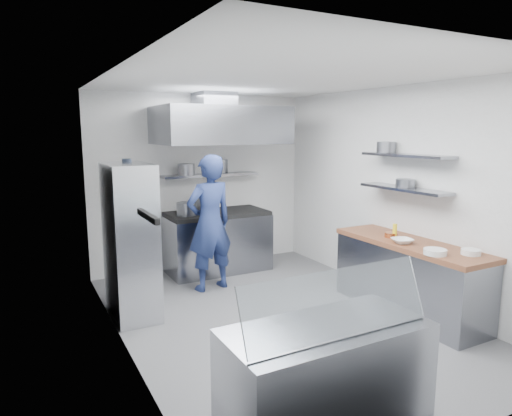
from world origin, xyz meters
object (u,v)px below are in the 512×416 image
display_case (325,382)px  chef (210,223)px  wire_rack (130,241)px  gas_range (218,243)px

display_case → chef: bearing=81.9°
wire_rack → display_case: (0.71, -2.91, -0.50)m
gas_range → wire_rack: (-1.63, -1.19, 0.48)m
chef → wire_rack: size_ratio=1.03×
wire_rack → display_case: size_ratio=1.23×
gas_range → chef: size_ratio=0.84×
wire_rack → display_case: wire_rack is taller
chef → wire_rack: bearing=10.8°
chef → wire_rack: (-1.19, -0.43, -0.03)m
gas_range → display_case: gas_range is taller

